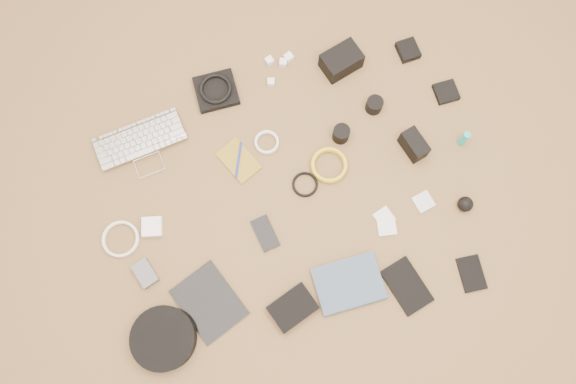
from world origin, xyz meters
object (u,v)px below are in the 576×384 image
object	(u,v)px
laptop	(144,151)
tablet	(209,302)
paperback	(356,308)
dslr_camera	(341,61)
phone	(265,233)
headphone_case	(164,338)

from	to	relation	value
laptop	tablet	xyz separation A→B (m)	(0.10, -0.61, -0.01)
tablet	paperback	world-z (taller)	paperback
dslr_camera	tablet	size ratio (longest dim) A/B	0.62
laptop	phone	bearing A→B (deg)	-57.18
tablet	headphone_case	world-z (taller)	headphone_case
headphone_case	paperback	distance (m)	0.67
tablet	phone	xyz separation A→B (m)	(0.26, 0.18, -0.00)
paperback	phone	bearing A→B (deg)	34.43
tablet	headphone_case	bearing A→B (deg)	-177.78
laptop	paperback	size ratio (longest dim) A/B	1.44
dslr_camera	headphone_case	world-z (taller)	dslr_camera
dslr_camera	phone	xyz separation A→B (m)	(-0.46, -0.56, -0.04)
dslr_camera	tablet	distance (m)	1.03
headphone_case	paperback	bearing A→B (deg)	-7.30
tablet	paperback	bearing A→B (deg)	-39.80
dslr_camera	phone	world-z (taller)	dslr_camera
phone	paperback	xyz separation A→B (m)	(0.24, -0.35, 0.01)
laptop	paperback	bearing A→B (deg)	-59.47
laptop	paperback	xyz separation A→B (m)	(0.59, -0.77, -0.00)
dslr_camera	phone	distance (m)	0.73
dslr_camera	tablet	bearing A→B (deg)	-150.05
laptop	dslr_camera	xyz separation A→B (m)	(0.82, 0.14, 0.03)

